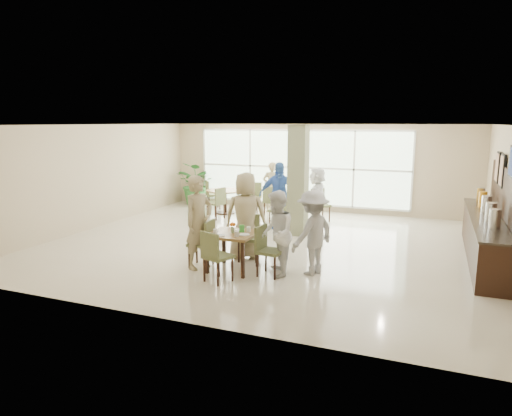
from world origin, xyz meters
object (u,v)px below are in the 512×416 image
at_px(potted_plant, 197,184).
at_px(adult_b, 317,195).
at_px(round_table_right, 290,202).
at_px(adult_a, 279,195).
at_px(main_table, 233,238).
at_px(round_table_left, 225,195).
at_px(teen_right, 276,234).
at_px(teen_far, 246,216).
at_px(adult_standing, 272,187).
at_px(teen_left, 199,222).
at_px(teen_standing, 313,232).
at_px(buffet_counter, 486,234).

bearing_deg(potted_plant, adult_b, -15.88).
height_order(round_table_right, adult_a, adult_a).
distance_m(main_table, round_table_left, 5.70).
bearing_deg(round_table_left, teen_right, -55.60).
height_order(teen_far, adult_standing, teen_far).
height_order(potted_plant, teen_left, teen_left).
distance_m(potted_plant, adult_a, 4.42).
relative_size(round_table_right, adult_a, 0.60).
xyz_separation_m(main_table, potted_plant, (-4.11, 6.07, 0.10)).
distance_m(potted_plant, teen_right, 7.85).
bearing_deg(round_table_left, teen_left, -69.88).
height_order(round_table_left, adult_standing, adult_standing).
bearing_deg(teen_standing, round_table_left, -114.03).
bearing_deg(round_table_right, buffet_counter, -22.95).
xyz_separation_m(round_table_left, buffet_counter, (7.23, -2.52, -0.04)).
relative_size(adult_b, adult_standing, 1.00).
bearing_deg(teen_standing, teen_left, -52.55).
distance_m(round_table_right, buffet_counter, 5.35).
distance_m(round_table_left, teen_far, 4.93).
bearing_deg(adult_b, adult_standing, -130.99).
relative_size(main_table, potted_plant, 0.59).
bearing_deg(round_table_left, adult_a, -30.59).
relative_size(main_table, adult_standing, 0.55).
bearing_deg(main_table, teen_right, 1.23).
bearing_deg(round_table_right, adult_b, 8.26).
relative_size(round_table_left, teen_standing, 0.73).
bearing_deg(adult_standing, adult_b, 129.54).
xyz_separation_m(teen_far, adult_b, (0.55, 3.91, -0.12)).
bearing_deg(teen_standing, potted_plant, -110.31).
height_order(round_table_left, teen_standing, teen_standing).
xyz_separation_m(buffet_counter, adult_b, (-4.17, 2.20, 0.25)).
xyz_separation_m(round_table_right, teen_far, (0.20, -3.80, 0.35)).
bearing_deg(round_table_right, potted_plant, 159.73).
relative_size(potted_plant, adult_standing, 0.92).
xyz_separation_m(teen_right, adult_standing, (-2.16, 5.82, -0.00)).
relative_size(round_table_right, adult_b, 0.67).
bearing_deg(adult_a, potted_plant, 132.02).
height_order(round_table_left, teen_far, teen_far).
bearing_deg(round_table_left, adult_standing, 30.02).
bearing_deg(potted_plant, teen_left, -60.90).
bearing_deg(adult_a, teen_far, -101.44).
bearing_deg(teen_right, round_table_right, 171.76).
height_order(potted_plant, teen_far, teen_far).
bearing_deg(potted_plant, adult_standing, -4.58).
bearing_deg(teen_left, round_table_right, 14.73).
xyz_separation_m(teen_left, adult_a, (0.33, 3.87, -0.02)).
xyz_separation_m(potted_plant, adult_b, (4.59, -1.30, 0.06)).
distance_m(teen_left, adult_standing, 5.98).
distance_m(round_table_right, potted_plant, 4.09).
height_order(adult_a, adult_b, adult_a).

